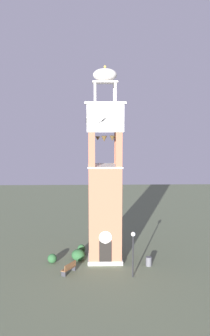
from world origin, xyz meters
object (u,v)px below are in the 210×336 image
trash_bin (149,261)px  clock_tower (105,183)px  lamp_post (133,246)px  park_bench (69,268)px

trash_bin → clock_tower: bearing=156.9°
lamp_post → trash_bin: 3.64m
lamp_post → park_bench: bearing=171.2°
clock_tower → park_bench: clock_tower is taller
clock_tower → lamp_post: (2.17, -3.99, -4.47)m
trash_bin → park_bench: bearing=-167.2°
lamp_post → trash_bin: bearing=55.6°
clock_tower → trash_bin: size_ratio=21.69×
park_bench → lamp_post: size_ratio=0.42×
clock_tower → trash_bin: 7.87m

